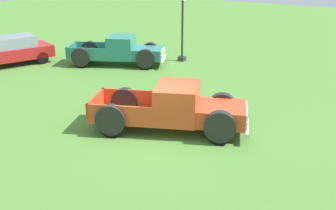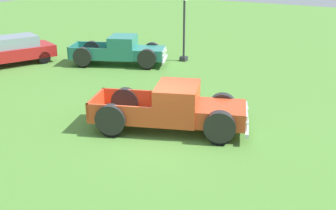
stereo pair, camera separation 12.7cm
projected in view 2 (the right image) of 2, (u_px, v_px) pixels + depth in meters
ground_plane at (163, 136)px, 13.65m from camera, size 80.00×80.00×0.00m
pickup_truck_foreground at (179, 109)px, 13.83m from camera, size 3.77×5.62×1.62m
pickup_truck_behind_right at (124, 51)px, 22.21m from camera, size 3.88×5.45×1.58m
sedan_distant_a at (10, 50)px, 22.22m from camera, size 4.97×3.42×1.54m
lamp_post_far at (184, 26)px, 22.59m from camera, size 0.36×0.36×3.79m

